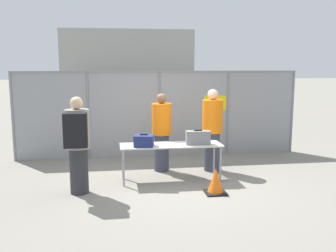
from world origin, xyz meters
The scene contains 11 objects.
ground_plane centered at (0.00, 0.00, 0.00)m, with size 120.00×120.00×0.00m, color gray.
fence_section centered at (0.01, 2.22, 1.17)m, with size 7.37×0.07×2.23m.
inspection_table centered at (-0.03, 0.07, 0.70)m, with size 2.09×0.63×0.76m.
suitcase_navy centered at (-0.60, -0.03, 0.88)m, with size 0.44×0.40×0.25m.
suitcase_grey centered at (0.51, 0.00, 0.90)m, with size 0.51×0.24×0.30m.
traveler_hooded centered at (-1.85, -0.52, 0.99)m, with size 0.45×0.69×1.81m.
security_worker_near centered at (-0.13, 0.82, 0.91)m, with size 0.44×0.44×1.76m.
security_worker_far centered at (1.00, 0.68, 0.95)m, with size 0.46×0.46×1.85m.
utility_trailer centered at (0.62, 4.40, 0.37)m, with size 3.70×2.14×0.62m.
distant_hangar centered at (0.27, 33.74, 2.89)m, with size 12.77×10.15×5.79m.
traffic_cone centered at (0.67, -0.85, 0.22)m, with size 0.39×0.39×0.49m.
Camera 1 is at (-1.18, -7.36, 2.36)m, focal length 40.00 mm.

